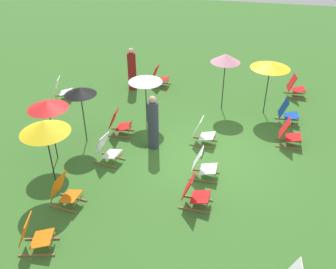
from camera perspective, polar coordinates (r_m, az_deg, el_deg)
The scene contains 21 objects.
ground_plane at distance 10.81m, azimuth 6.22°, elevation -3.01°, with size 40.00×40.00×0.00m, color #386B28.
deckchair_0 at distance 9.22m, azimuth -15.69°, elevation -8.50°, with size 0.56×0.81×0.83m.
deckchair_1 at distance 8.88m, azimuth 4.07°, elevation -8.94°, with size 0.50×0.77×0.83m.
deckchair_3 at distance 8.38m, azimuth -20.02°, elevation -14.42°, with size 0.65×0.85×0.83m.
deckchair_4 at distance 11.55m, azimuth 18.15°, elevation 0.11°, with size 0.49×0.77×0.83m.
deckchair_5 at distance 14.67m, azimuth 19.01°, elevation 6.98°, with size 0.57×0.82×0.83m.
deckchair_6 at distance 10.41m, azimuth -9.44°, elevation -2.33°, with size 0.62×0.84×0.83m.
deckchair_7 at distance 9.74m, azimuth 5.40°, elevation -4.72°, with size 0.48×0.76×0.83m.
deckchair_8 at distance 12.70m, azimuth 17.92°, elevation 3.21°, with size 0.54×0.80×0.83m.
deckchair_9 at distance 11.08m, azimuth 5.33°, elevation 0.31°, with size 0.53×0.79×0.83m.
deckchair_10 at distance 14.22m, azimuth -16.16°, elevation 6.68°, with size 0.65×0.86×0.83m.
deckchair_11 at distance 11.60m, azimuth -7.63°, elevation 1.73°, with size 0.52×0.79×0.83m.
deckchair_12 at distance 14.76m, azimuth -1.41°, elevation 8.92°, with size 0.51×0.78×0.83m.
umbrella_0 at distance 9.07m, azimuth -18.58°, elevation 1.15°, with size 1.19×1.19×1.93m.
umbrella_1 at distance 10.19m, azimuth -18.12°, elevation 4.33°, with size 1.08×1.08×1.81m.
umbrella_2 at distance 10.80m, azimuth -13.43°, elevation 6.53°, with size 0.92×0.92×1.79m.
umbrella_3 at distance 12.55m, azimuth 15.57°, elevation 10.28°, with size 1.29×1.29×1.86m.
umbrella_4 at distance 12.53m, azimuth 8.91°, elevation 11.57°, with size 0.99×0.99×2.01m.
umbrella_5 at distance 11.69m, azimuth -3.52°, elevation 8.59°, with size 1.08×1.08×1.64m.
person_0 at distance 14.37m, azimuth -5.59°, elevation 9.84°, with size 0.34×0.34×1.64m.
person_1 at distance 10.65m, azimuth -2.32°, elevation 1.64°, with size 0.45×0.45×1.68m.
Camera 1 is at (-8.81, -0.85, 6.20)m, focal length 39.43 mm.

